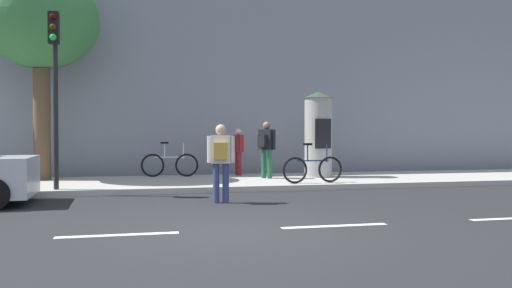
{
  "coord_description": "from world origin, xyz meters",
  "views": [
    {
      "loc": [
        -1.41,
        -7.96,
        1.53
      ],
      "look_at": [
        0.85,
        2.0,
        1.3
      ],
      "focal_mm": 36.48,
      "sensor_mm": 36.0,
      "label": 1
    }
  ],
  "objects_px": {
    "traffic_light": "(55,71)",
    "street_tree": "(41,23)",
    "bicycle_upright": "(170,164)",
    "pedestrian_in_red_top": "(266,144)",
    "bicycle_leaning": "(313,169)",
    "pedestrian_in_light_jacket": "(221,156)",
    "poster_column": "(318,134)",
    "pedestrian_with_backpack": "(238,148)"
  },
  "relations": [
    {
      "from": "traffic_light",
      "to": "street_tree",
      "type": "distance_m",
      "value": 3.47
    },
    {
      "from": "traffic_light",
      "to": "bicycle_upright",
      "type": "xyz_separation_m",
      "value": [
        2.89,
        3.13,
        -2.47
      ]
    },
    {
      "from": "traffic_light",
      "to": "street_tree",
      "type": "height_order",
      "value": "street_tree"
    },
    {
      "from": "pedestrian_in_red_top",
      "to": "bicycle_leaning",
      "type": "xyz_separation_m",
      "value": [
        0.9,
        -1.67,
        -0.64
      ]
    },
    {
      "from": "bicycle_upright",
      "to": "pedestrian_in_light_jacket",
      "type": "bearing_deg",
      "value": -81.4
    },
    {
      "from": "traffic_light",
      "to": "pedestrian_in_light_jacket",
      "type": "xyz_separation_m",
      "value": [
        3.68,
        -2.09,
        -1.99
      ]
    },
    {
      "from": "poster_column",
      "to": "street_tree",
      "type": "relative_size",
      "value": 0.44
    },
    {
      "from": "pedestrian_in_light_jacket",
      "to": "bicycle_upright",
      "type": "distance_m",
      "value": 5.31
    },
    {
      "from": "poster_column",
      "to": "traffic_light",
      "type": "bearing_deg",
      "value": -164.14
    },
    {
      "from": "pedestrian_in_red_top",
      "to": "street_tree",
      "type": "bearing_deg",
      "value": 171.5
    },
    {
      "from": "traffic_light",
      "to": "pedestrian_in_light_jacket",
      "type": "bearing_deg",
      "value": -29.62
    },
    {
      "from": "traffic_light",
      "to": "street_tree",
      "type": "relative_size",
      "value": 0.7
    },
    {
      "from": "poster_column",
      "to": "pedestrian_in_light_jacket",
      "type": "relative_size",
      "value": 1.55
    },
    {
      "from": "pedestrian_in_red_top",
      "to": "pedestrian_in_light_jacket",
      "type": "bearing_deg",
      "value": -116.45
    },
    {
      "from": "poster_column",
      "to": "bicycle_leaning",
      "type": "height_order",
      "value": "poster_column"
    },
    {
      "from": "street_tree",
      "to": "pedestrian_with_backpack",
      "type": "xyz_separation_m",
      "value": [
        5.88,
        0.34,
        -3.69
      ]
    },
    {
      "from": "pedestrian_in_red_top",
      "to": "bicycle_leaning",
      "type": "relative_size",
      "value": 0.97
    },
    {
      "from": "pedestrian_in_light_jacket",
      "to": "bicycle_leaning",
      "type": "xyz_separation_m",
      "value": [
        2.91,
        2.37,
        -0.48
      ]
    },
    {
      "from": "pedestrian_in_light_jacket",
      "to": "bicycle_leaning",
      "type": "bearing_deg",
      "value": 39.19
    },
    {
      "from": "bicycle_leaning",
      "to": "pedestrian_in_light_jacket",
      "type": "bearing_deg",
      "value": -140.81
    },
    {
      "from": "pedestrian_with_backpack",
      "to": "bicycle_upright",
      "type": "distance_m",
      "value": 2.25
    },
    {
      "from": "traffic_light",
      "to": "bicycle_upright",
      "type": "bearing_deg",
      "value": 47.28
    },
    {
      "from": "poster_column",
      "to": "pedestrian_in_red_top",
      "type": "height_order",
      "value": "poster_column"
    },
    {
      "from": "poster_column",
      "to": "pedestrian_in_light_jacket",
      "type": "xyz_separation_m",
      "value": [
        -3.71,
        -4.2,
        -0.48
      ]
    },
    {
      "from": "poster_column",
      "to": "pedestrian_with_backpack",
      "type": "relative_size",
      "value": 1.76
    },
    {
      "from": "poster_column",
      "to": "pedestrian_in_red_top",
      "type": "relative_size",
      "value": 1.55
    },
    {
      "from": "traffic_light",
      "to": "bicycle_leaning",
      "type": "height_order",
      "value": "traffic_light"
    },
    {
      "from": "street_tree",
      "to": "pedestrian_in_light_jacket",
      "type": "xyz_separation_m",
      "value": [
        4.48,
        -5.01,
        -3.7
      ]
    },
    {
      "from": "pedestrian_in_red_top",
      "to": "bicycle_leaning",
      "type": "distance_m",
      "value": 2.0
    },
    {
      "from": "street_tree",
      "to": "pedestrian_in_light_jacket",
      "type": "distance_m",
      "value": 7.67
    },
    {
      "from": "pedestrian_in_light_jacket",
      "to": "poster_column",
      "type": "bearing_deg",
      "value": 48.49
    },
    {
      "from": "pedestrian_with_backpack",
      "to": "pedestrian_in_red_top",
      "type": "height_order",
      "value": "pedestrian_in_red_top"
    },
    {
      "from": "pedestrian_in_light_jacket",
      "to": "bicycle_leaning",
      "type": "height_order",
      "value": "pedestrian_in_light_jacket"
    },
    {
      "from": "pedestrian_in_red_top",
      "to": "pedestrian_with_backpack",
      "type": "bearing_deg",
      "value": 114.81
    },
    {
      "from": "poster_column",
      "to": "bicycle_leaning",
      "type": "relative_size",
      "value": 1.5
    },
    {
      "from": "pedestrian_in_light_jacket",
      "to": "bicycle_upright",
      "type": "bearing_deg",
      "value": 98.6
    },
    {
      "from": "traffic_light",
      "to": "poster_column",
      "type": "relative_size",
      "value": 1.6
    },
    {
      "from": "pedestrian_in_red_top",
      "to": "bicycle_upright",
      "type": "bearing_deg",
      "value": 157.03
    },
    {
      "from": "pedestrian_in_light_jacket",
      "to": "traffic_light",
      "type": "bearing_deg",
      "value": 150.38
    },
    {
      "from": "street_tree",
      "to": "pedestrian_with_backpack",
      "type": "distance_m",
      "value": 6.95
    },
    {
      "from": "pedestrian_with_backpack",
      "to": "pedestrian_in_red_top",
      "type": "distance_m",
      "value": 1.45
    },
    {
      "from": "traffic_light",
      "to": "poster_column",
      "type": "xyz_separation_m",
      "value": [
        7.4,
        2.1,
        -1.51
      ]
    }
  ]
}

